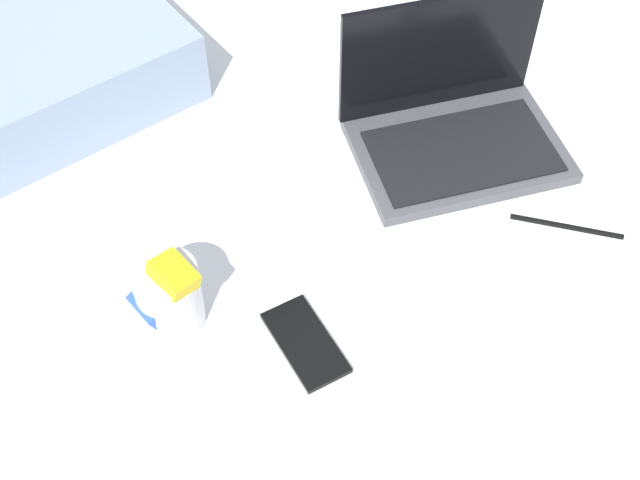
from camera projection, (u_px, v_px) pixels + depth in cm
name	position (u px, v px, depth cm)	size (l,w,h in cm)	color
bed_mattress	(443.00, 163.00, 150.16)	(180.00, 140.00, 18.00)	white
laptop	(453.00, 122.00, 137.35)	(39.03, 33.25, 23.00)	#4C4C51
snack_cup	(169.00, 294.00, 114.44)	(10.14, 9.54, 13.59)	silver
cell_phone	(305.00, 343.00, 116.17)	(6.80, 14.00, 0.80)	black
pillow	(18.00, 73.00, 141.64)	(52.00, 36.00, 13.00)	#8C9EB7
charger_cable	(566.00, 227.00, 129.06)	(17.00, 0.60, 0.60)	black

